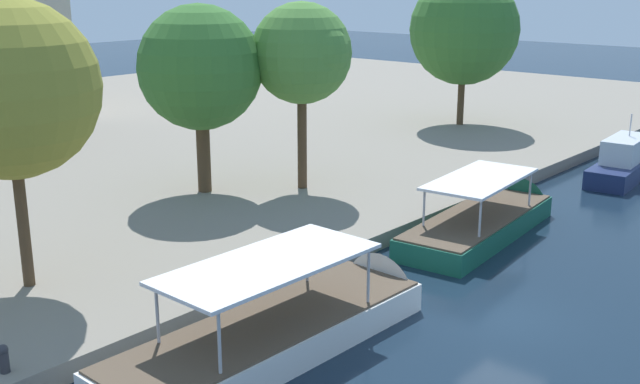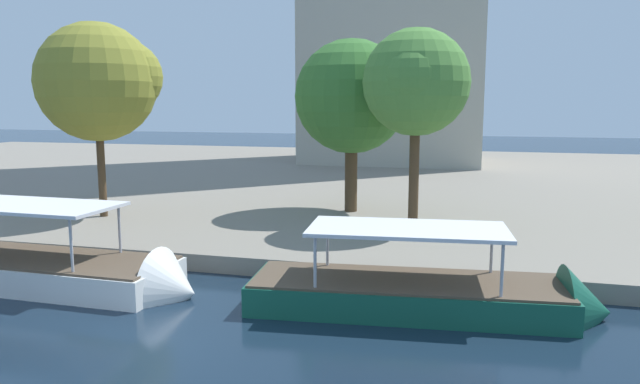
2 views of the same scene
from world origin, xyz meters
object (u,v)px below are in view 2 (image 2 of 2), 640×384
object	(u,v)px
tour_boat_1	(50,276)
tree_1	(100,81)
tour_boat_2	(440,300)
tree_2	(418,83)
tree_0	(356,96)

from	to	relation	value
tour_boat_1	tree_1	distance (m)	12.68
tour_boat_1	tour_boat_2	size ratio (longest dim) A/B	1.10
tree_1	tree_2	distance (m)	16.33
tree_2	tour_boat_2	bearing A→B (deg)	-79.23
tree_0	tree_2	bearing A→B (deg)	-44.38
tree_0	tree_2	xyz separation A→B (m)	(3.69, -3.61, 0.57)
tour_boat_1	tree_0	world-z (taller)	tree_0
tree_0	tree_1	bearing A→B (deg)	-159.24
tour_boat_2	tree_1	xyz separation A→B (m)	(-18.13, 8.54, 7.44)
tour_boat_2	tree_2	world-z (taller)	tree_2
tour_boat_1	tree_2	distance (m)	17.77
tree_2	tree_1	bearing A→B (deg)	-175.92
tree_0	tree_1	distance (m)	13.49
tour_boat_2	tree_1	bearing A→B (deg)	149.18
tour_boat_1	tree_1	xyz separation A→B (m)	(-4.00, 9.43, 7.48)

